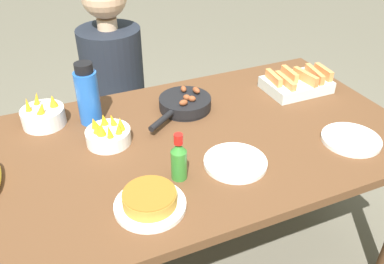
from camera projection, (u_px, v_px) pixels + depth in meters
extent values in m
cube|color=brown|center=(192.00, 143.00, 1.52)|extent=(1.65, 0.92, 0.03)
cylinder|color=brown|center=(288.00, 127.00, 2.28)|extent=(0.07, 0.07, 0.69)
cube|color=silver|center=(296.00, 85.00, 1.82)|extent=(0.28, 0.20, 0.05)
cube|color=#ED8E4C|center=(274.00, 78.00, 1.78)|extent=(0.03, 0.13, 0.04)
cube|color=#ED8E4C|center=(285.00, 81.00, 1.76)|extent=(0.03, 0.15, 0.04)
cube|color=#ED8E4C|center=(289.00, 75.00, 1.81)|extent=(0.03, 0.12, 0.05)
cube|color=#ED8E4C|center=(305.00, 77.00, 1.79)|extent=(0.04, 0.14, 0.05)
cube|color=#ED8E4C|center=(314.00, 75.00, 1.81)|extent=(0.05, 0.15, 0.05)
cube|color=#ED8E4C|center=(323.00, 73.00, 1.82)|extent=(0.03, 0.12, 0.05)
cylinder|color=black|center=(185.00, 108.00, 1.69)|extent=(0.21, 0.21, 0.01)
cylinder|color=black|center=(185.00, 102.00, 1.68)|extent=(0.22, 0.22, 0.04)
cylinder|color=black|center=(161.00, 121.00, 1.55)|extent=(0.13, 0.10, 0.02)
ellipsoid|color=brown|center=(196.00, 90.00, 1.69)|extent=(0.04, 0.05, 0.03)
ellipsoid|color=brown|center=(187.00, 97.00, 1.65)|extent=(0.04, 0.04, 0.03)
ellipsoid|color=brown|center=(184.00, 89.00, 1.70)|extent=(0.03, 0.04, 0.03)
ellipsoid|color=brown|center=(192.00, 99.00, 1.64)|extent=(0.04, 0.04, 0.03)
ellipsoid|color=brown|center=(183.00, 103.00, 1.61)|extent=(0.04, 0.03, 0.03)
cylinder|color=white|center=(150.00, 205.00, 1.20)|extent=(0.22, 0.22, 0.02)
cylinder|color=gold|center=(150.00, 198.00, 1.19)|extent=(0.16, 0.16, 0.04)
cylinder|color=#9B601E|center=(149.00, 193.00, 1.18)|extent=(0.16, 0.16, 0.00)
cylinder|color=white|center=(351.00, 139.00, 1.49)|extent=(0.21, 0.21, 0.02)
cylinder|color=silver|center=(358.00, 140.00, 1.47)|extent=(0.07, 0.12, 0.01)
cube|color=silver|center=(333.00, 132.00, 1.51)|extent=(0.05, 0.06, 0.00)
cylinder|color=white|center=(235.00, 162.00, 1.38)|extent=(0.22, 0.22, 0.02)
cylinder|color=silver|center=(238.00, 163.00, 1.35)|extent=(0.01, 0.11, 0.01)
cube|color=silver|center=(228.00, 151.00, 1.41)|extent=(0.02, 0.04, 0.00)
cylinder|color=white|center=(108.00, 136.00, 1.48)|extent=(0.16, 0.16, 0.05)
cone|color=#F4A819|center=(120.00, 124.00, 1.46)|extent=(0.04, 0.05, 0.06)
cone|color=#F4A819|center=(113.00, 120.00, 1.48)|extent=(0.05, 0.05, 0.05)
cone|color=#F4A819|center=(104.00, 120.00, 1.49)|extent=(0.04, 0.03, 0.05)
cone|color=#F4A819|center=(94.00, 123.00, 1.46)|extent=(0.05, 0.06, 0.06)
cone|color=#F4A819|center=(97.00, 129.00, 1.44)|extent=(0.04, 0.04, 0.05)
cone|color=#F4A819|center=(101.00, 130.00, 1.43)|extent=(0.06, 0.06, 0.06)
cone|color=#F4A819|center=(109.00, 132.00, 1.41)|extent=(0.03, 0.03, 0.06)
cone|color=#F4A819|center=(119.00, 129.00, 1.44)|extent=(0.04, 0.04, 0.05)
cylinder|color=white|center=(43.00, 117.00, 1.58)|extent=(0.17, 0.17, 0.07)
cone|color=#F4A819|center=(53.00, 101.00, 1.57)|extent=(0.04, 0.05, 0.05)
cone|color=#F4A819|center=(37.00, 99.00, 1.58)|extent=(0.04, 0.03, 0.06)
cone|color=#F4A819|center=(28.00, 105.00, 1.53)|extent=(0.03, 0.03, 0.06)
cone|color=#F4A819|center=(42.00, 109.00, 1.52)|extent=(0.04, 0.03, 0.06)
cylinder|color=blue|center=(88.00, 98.00, 1.55)|extent=(0.09, 0.09, 0.21)
cylinder|color=black|center=(83.00, 68.00, 1.49)|extent=(0.07, 0.07, 0.04)
cylinder|color=#337F2D|center=(179.00, 165.00, 1.30)|extent=(0.05, 0.05, 0.10)
cone|color=#337F2D|center=(179.00, 148.00, 1.26)|extent=(0.05, 0.05, 0.03)
cylinder|color=red|center=(178.00, 139.00, 1.24)|extent=(0.03, 0.03, 0.03)
cube|color=black|center=(123.00, 155.00, 2.30)|extent=(0.33, 0.33, 0.41)
cylinder|color=#1E232D|center=(114.00, 80.00, 2.04)|extent=(0.30, 0.30, 0.53)
cylinder|color=#DBB28E|center=(107.00, 24.00, 1.88)|extent=(0.09, 0.09, 0.05)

